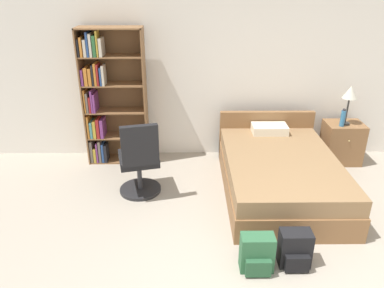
{
  "coord_description": "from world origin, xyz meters",
  "views": [
    {
      "loc": [
        -0.8,
        -2.22,
        2.6
      ],
      "look_at": [
        -0.75,
        1.98,
        0.7
      ],
      "focal_mm": 35.0,
      "sensor_mm": 36.0,
      "label": 1
    }
  ],
  "objects_px": {
    "table_lamp": "(350,94)",
    "backpack_black": "(295,250)",
    "backpack_green": "(257,254)",
    "nightstand": "(342,143)",
    "water_bottle": "(343,118)",
    "office_chair": "(139,162)",
    "bookshelf": "(106,98)",
    "bed": "(279,172)"
  },
  "relations": [
    {
      "from": "nightstand",
      "to": "water_bottle",
      "type": "xyz_separation_m",
      "value": [
        -0.1,
        -0.1,
        0.43
      ]
    },
    {
      "from": "bookshelf",
      "to": "water_bottle",
      "type": "height_order",
      "value": "bookshelf"
    },
    {
      "from": "office_chair",
      "to": "table_lamp",
      "type": "distance_m",
      "value": 3.1
    },
    {
      "from": "table_lamp",
      "to": "backpack_black",
      "type": "relative_size",
      "value": 1.51
    },
    {
      "from": "backpack_black",
      "to": "bookshelf",
      "type": "bearing_deg",
      "value": 133.56
    },
    {
      "from": "bookshelf",
      "to": "nightstand",
      "type": "xyz_separation_m",
      "value": [
        3.48,
        -0.09,
        -0.68
      ]
    },
    {
      "from": "bookshelf",
      "to": "backpack_green",
      "type": "distance_m",
      "value": 3.11
    },
    {
      "from": "nightstand",
      "to": "water_bottle",
      "type": "height_order",
      "value": "water_bottle"
    },
    {
      "from": "bookshelf",
      "to": "office_chair",
      "type": "relative_size",
      "value": 1.92
    },
    {
      "from": "bookshelf",
      "to": "backpack_black",
      "type": "relative_size",
      "value": 5.24
    },
    {
      "from": "bed",
      "to": "table_lamp",
      "type": "bearing_deg",
      "value": 35.92
    },
    {
      "from": "table_lamp",
      "to": "backpack_green",
      "type": "bearing_deg",
      "value": -125.79
    },
    {
      "from": "nightstand",
      "to": "water_bottle",
      "type": "distance_m",
      "value": 0.45
    },
    {
      "from": "table_lamp",
      "to": "backpack_green",
      "type": "height_order",
      "value": "table_lamp"
    },
    {
      "from": "nightstand",
      "to": "backpack_green",
      "type": "relative_size",
      "value": 1.62
    },
    {
      "from": "backpack_black",
      "to": "water_bottle",
      "type": "bearing_deg",
      "value": 60.99
    },
    {
      "from": "office_chair",
      "to": "water_bottle",
      "type": "relative_size",
      "value": 3.99
    },
    {
      "from": "bookshelf",
      "to": "bed",
      "type": "xyz_separation_m",
      "value": [
        2.35,
        -0.92,
        -0.73
      ]
    },
    {
      "from": "nightstand",
      "to": "office_chair",
      "type": "bearing_deg",
      "value": -162.5
    },
    {
      "from": "nightstand",
      "to": "table_lamp",
      "type": "relative_size",
      "value": 1.09
    },
    {
      "from": "office_chair",
      "to": "water_bottle",
      "type": "bearing_deg",
      "value": 16.12
    },
    {
      "from": "bookshelf",
      "to": "bed",
      "type": "bearing_deg",
      "value": -21.29
    },
    {
      "from": "office_chair",
      "to": "backpack_black",
      "type": "distance_m",
      "value": 2.12
    },
    {
      "from": "nightstand",
      "to": "backpack_black",
      "type": "xyz_separation_m",
      "value": [
        -1.28,
        -2.23,
        -0.13
      ]
    },
    {
      "from": "office_chair",
      "to": "backpack_green",
      "type": "distance_m",
      "value": 1.89
    },
    {
      "from": "backpack_black",
      "to": "backpack_green",
      "type": "relative_size",
      "value": 0.99
    },
    {
      "from": "bookshelf",
      "to": "bed",
      "type": "height_order",
      "value": "bookshelf"
    },
    {
      "from": "water_bottle",
      "to": "backpack_green",
      "type": "bearing_deg",
      "value": -125.44
    },
    {
      "from": "bed",
      "to": "backpack_green",
      "type": "relative_size",
      "value": 5.49
    },
    {
      "from": "bookshelf",
      "to": "backpack_black",
      "type": "height_order",
      "value": "bookshelf"
    },
    {
      "from": "nightstand",
      "to": "backpack_green",
      "type": "bearing_deg",
      "value": -125.82
    },
    {
      "from": "bed",
      "to": "backpack_green",
      "type": "distance_m",
      "value": 1.56
    },
    {
      "from": "nightstand",
      "to": "backpack_black",
      "type": "relative_size",
      "value": 1.64
    },
    {
      "from": "bed",
      "to": "bookshelf",
      "type": "bearing_deg",
      "value": 158.71
    },
    {
      "from": "bed",
      "to": "office_chair",
      "type": "relative_size",
      "value": 2.03
    },
    {
      "from": "table_lamp",
      "to": "backpack_black",
      "type": "bearing_deg",
      "value": -119.69
    },
    {
      "from": "bookshelf",
      "to": "table_lamp",
      "type": "relative_size",
      "value": 3.47
    },
    {
      "from": "office_chair",
      "to": "bookshelf",
      "type": "bearing_deg",
      "value": 119.2
    },
    {
      "from": "water_bottle",
      "to": "backpack_black",
      "type": "distance_m",
      "value": 2.49
    },
    {
      "from": "bookshelf",
      "to": "table_lamp",
      "type": "xyz_separation_m",
      "value": [
        3.47,
        -0.11,
        0.08
      ]
    },
    {
      "from": "bookshelf",
      "to": "office_chair",
      "type": "height_order",
      "value": "bookshelf"
    },
    {
      "from": "bookshelf",
      "to": "water_bottle",
      "type": "relative_size",
      "value": 7.64
    }
  ]
}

